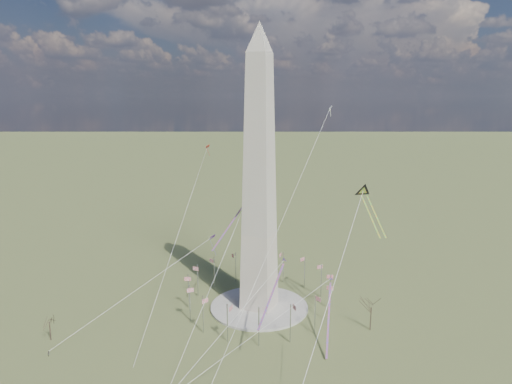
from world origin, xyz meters
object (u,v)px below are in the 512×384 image
at_px(washington_monument, 259,180).
at_px(person_west, 49,353).
at_px(kite_delta_black, 364,194).
at_px(tree_near, 371,306).

distance_m(washington_monument, person_west, 85.45).
distance_m(washington_monument, kite_delta_black, 36.05).
bearing_deg(tree_near, person_west, -147.95).
bearing_deg(tree_near, kite_delta_black, 142.39).
height_order(tree_near, kite_delta_black, kite_delta_black).
height_order(washington_monument, kite_delta_black, washington_monument).
xyz_separation_m(washington_monument, kite_delta_black, (35.80, 3.38, -2.56)).
xyz_separation_m(person_west, kite_delta_black, (81.80, 57.78, 44.62)).
height_order(tree_near, person_west, tree_near).
xyz_separation_m(washington_monument, person_west, (-46.01, -54.40, -47.18)).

